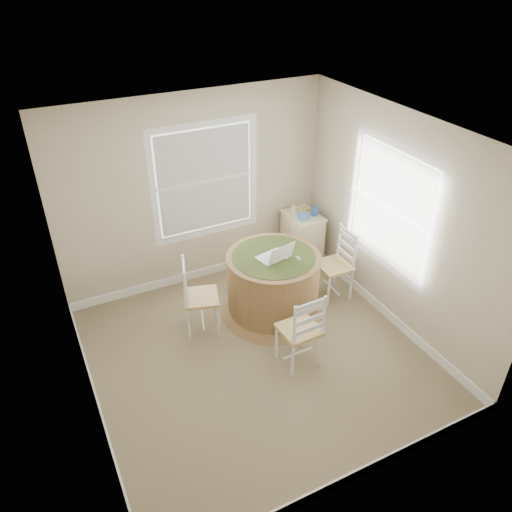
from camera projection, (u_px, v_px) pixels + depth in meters
room at (264, 250)px, 5.25m from camera, size 3.64×3.64×2.64m
round_table at (273, 282)px, 6.21m from camera, size 1.34×1.34×0.84m
chair_left at (201, 297)px, 5.92m from camera, size 0.51×0.52×0.95m
chair_near at (299, 329)px, 5.43m from camera, size 0.43×0.41×0.95m
chair_right at (334, 266)px, 6.49m from camera, size 0.41×0.43×0.95m
laptop at (275, 256)px, 5.95m from camera, size 0.42×0.39×0.25m
mouse at (285, 257)px, 5.99m from camera, size 0.07×0.11×0.04m
phone at (298, 258)px, 5.97m from camera, size 0.05×0.09×0.02m
keys at (290, 249)px, 6.14m from camera, size 0.06×0.05×0.02m
corner_chest at (302, 239)px, 7.23m from camera, size 0.46×0.60×0.79m
tissue_box at (303, 216)px, 6.88m from camera, size 0.12×0.12×0.10m
box_yellow at (303, 210)px, 7.08m from camera, size 0.15×0.10×0.06m
box_blue at (314, 211)px, 6.98m from camera, size 0.08×0.08×0.12m
cup_cream at (293, 208)px, 7.10m from camera, size 0.07×0.07×0.09m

